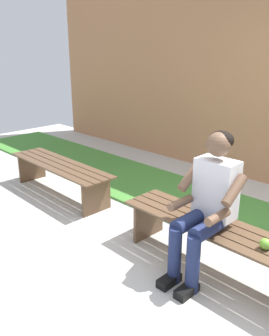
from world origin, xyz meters
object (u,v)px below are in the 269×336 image
Objects in this scene: bench_near at (215,235)px; bench_far at (60,171)px; apple at (265,244)px; person_seated at (207,201)px.

bench_near and bench_far have the same top height.
apple reaches higher than bench_near.
bench_near is at bearing -109.63° from person_seated.
bench_far is 20.15× the size of apple.
apple is (-0.46, 0.06, 0.14)m from bench_near.
bench_near is 1.47× the size of person_seated.
person_seated is at bearing 70.37° from bench_near.
bench_near is at bearing -180.00° from bench_far.
bench_far is 1.43× the size of person_seated.
apple is at bearing 173.10° from bench_near.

